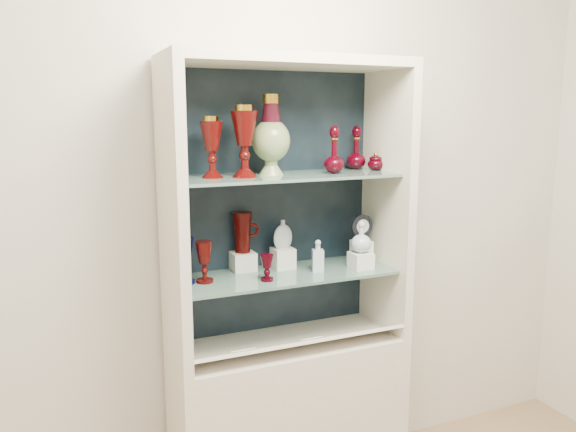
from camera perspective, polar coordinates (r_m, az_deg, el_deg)
name	(u,v)px	position (r m, az deg, el deg)	size (l,w,h in m)	color
wall_back	(269,186)	(2.51, -1.99, 3.07)	(3.50, 0.02, 2.80)	beige
cabinet_base	(288,421)	(2.65, 0.00, -20.08)	(1.00, 0.40, 0.75)	beige
cabinet_back_panel	(271,203)	(2.49, -1.73, 1.28)	(0.98, 0.02, 1.15)	black
cabinet_side_left	(172,218)	(2.18, -11.68, -0.24)	(0.04, 0.40, 1.15)	beige
cabinet_side_right	(386,203)	(2.55, 9.98, 1.32)	(0.04, 0.40, 1.15)	beige
cabinet_top_cap	(288,62)	(2.30, 0.00, 15.40)	(1.00, 0.40, 0.04)	beige
shelf_lower	(286,274)	(2.40, -0.19, -5.94)	(0.92, 0.34, 0.01)	slate
shelf_upper	(286,176)	(2.32, -0.20, 4.07)	(0.92, 0.34, 0.01)	slate
label_ledge	(298,344)	(2.38, 1.07, -12.87)	(0.92, 0.18, 0.01)	beige
label_card_0	(241,350)	(2.29, -4.80, -13.45)	(0.10, 0.07, 0.00)	white
label_card_1	(309,339)	(2.39, 2.13, -12.35)	(0.10, 0.07, 0.00)	white
pedestal_lamp_left	(212,147)	(2.22, -7.74, 6.95)	(0.09, 0.09, 0.24)	#420907
pedestal_lamp_right	(244,141)	(2.22, -4.45, 7.57)	(0.11, 0.11, 0.28)	#420907
enamel_urn	(271,135)	(2.31, -1.74, 8.24)	(0.16, 0.16, 0.33)	#084812
ruby_decanter_a	(334,147)	(2.37, 4.73, 7.02)	(0.09, 0.09, 0.22)	#3B000A
ruby_decanter_b	(356,146)	(2.56, 6.96, 7.03)	(0.09, 0.09, 0.21)	#3B000A
lidded_bowl	(376,161)	(2.53, 8.88, 5.52)	(0.07, 0.07, 0.08)	#3B000A
cobalt_goblet	(184,261)	(2.27, -10.50, -4.51)	(0.08, 0.08, 0.19)	#0C0A3F
ruby_goblet_tall	(204,262)	(2.27, -8.50, -4.64)	(0.07, 0.07, 0.17)	#420907
ruby_goblet_small	(267,268)	(2.28, -2.15, -5.28)	(0.06, 0.06, 0.11)	#3B000A
riser_ruby_pitcher	(243,261)	(2.44, -4.61, -4.59)	(0.10, 0.10, 0.08)	silver
ruby_pitcher	(242,232)	(2.41, -4.65, -1.65)	(0.13, 0.08, 0.18)	#420907
clear_square_bottle	(318,256)	(2.41, 3.05, -4.04)	(0.05, 0.05, 0.14)	#ABC1C9
riser_flat_flask	(283,258)	(2.46, -0.52, -4.30)	(0.09, 0.09, 0.09)	silver
flat_flask	(283,234)	(2.44, -0.52, -1.81)	(0.09, 0.04, 0.13)	#ACB4BF
riser_clear_round_decanter	(361,260)	(2.49, 7.40, -4.49)	(0.09, 0.09, 0.07)	silver
clear_round_decanter	(361,238)	(2.46, 7.46, -2.18)	(0.09, 0.09, 0.13)	#ABC1C9
riser_cameo_medallion	(361,251)	(2.58, 7.47, -3.59)	(0.08, 0.08, 0.10)	silver
cameo_medallion	(362,227)	(2.56, 7.53, -1.14)	(0.11, 0.04, 0.12)	black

